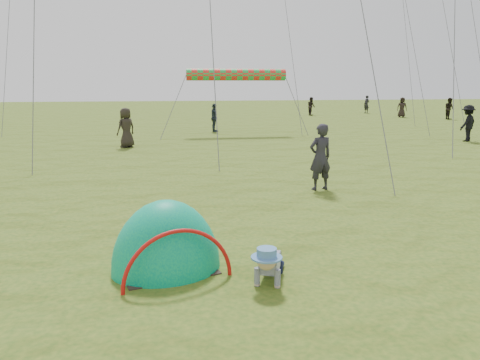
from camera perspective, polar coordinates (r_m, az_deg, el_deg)
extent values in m
plane|color=#2B4F17|center=(6.41, 4.97, -14.53)|extent=(140.00, 140.00, 0.00)
ellipsoid|color=#007777|center=(7.48, -8.91, -10.65)|extent=(2.00, 1.79, 2.19)
imported|color=#24222B|center=(12.65, 9.77, 2.77)|extent=(0.73, 0.56, 1.78)
imported|color=black|center=(42.22, 8.68, 8.89)|extent=(0.66, 0.82, 1.60)
imported|color=black|center=(21.47, -13.72, 6.22)|extent=(1.02, 0.96, 1.75)
imported|color=black|center=(46.25, 15.17, 8.90)|extent=(0.59, 0.71, 1.66)
imported|color=black|center=(40.55, 24.16, 7.95)|extent=(0.73, 0.89, 1.68)
imported|color=#232D39|center=(27.59, -3.14, 7.58)|extent=(0.51, 1.00, 1.64)
imported|color=black|center=(25.59, 26.00, 6.25)|extent=(1.33, 1.14, 1.78)
imported|color=black|center=(41.63, 19.14, 8.37)|extent=(0.92, 0.74, 1.65)
cylinder|color=red|center=(26.33, -0.45, 12.72)|extent=(5.48, 0.64, 0.64)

